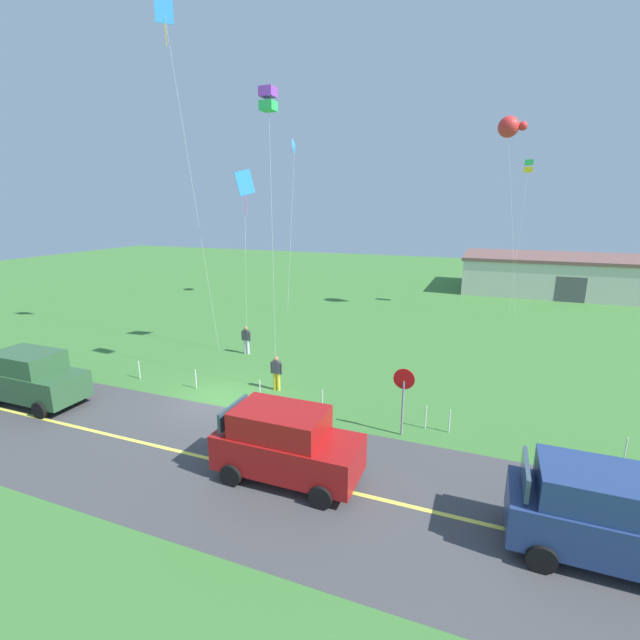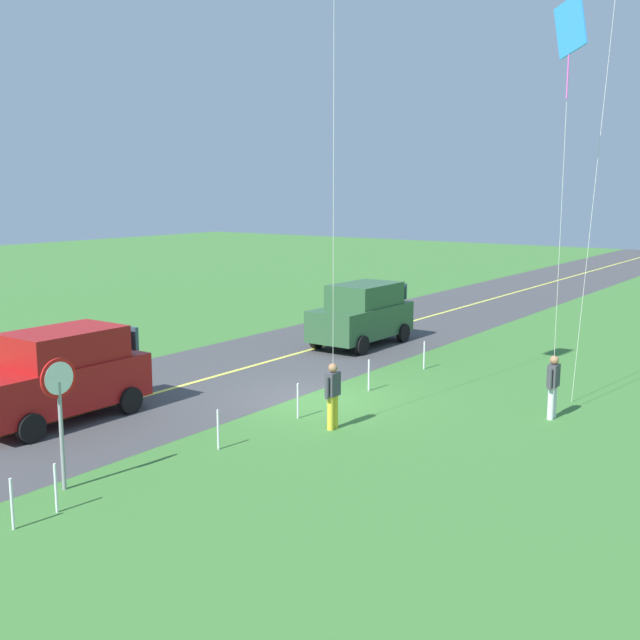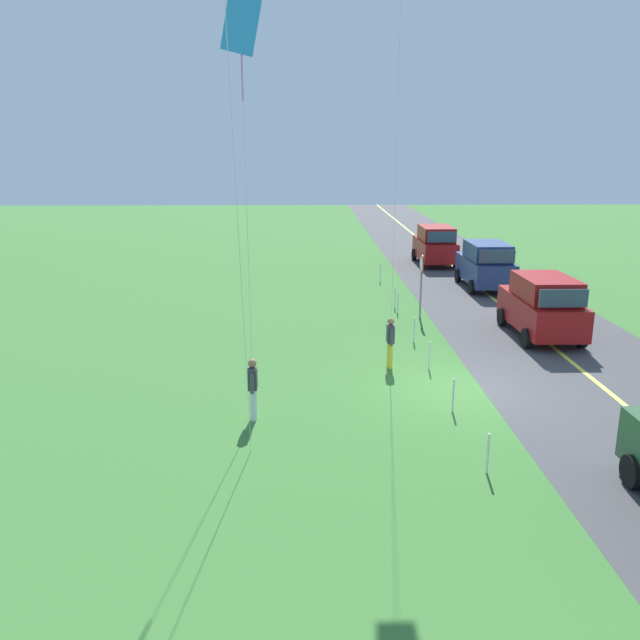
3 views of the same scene
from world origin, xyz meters
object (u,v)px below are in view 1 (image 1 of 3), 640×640
kite_pink_drift (294,147)px  stop_sign (404,389)px  kite_yellow_high (529,167)px  kite_blue_mid (268,100)px  person_adult_companion (276,372)px  car_suv_foreground (286,443)px  car_parked_west_near (32,377)px  warehouse_distant (564,274)px  kite_green_far (166,21)px  kite_red_low (245,186)px  car_parked_east_near (607,516)px  kite_orange_near (510,127)px  person_adult_near (246,339)px

kite_pink_drift → stop_sign: bearing=-56.5°
stop_sign → kite_yellow_high: kite_yellow_high is taller
kite_blue_mid → kite_yellow_high: (10.49, 20.28, -1.19)m
person_adult_companion → kite_yellow_high: bearing=-13.0°
car_suv_foreground → kite_blue_mid: kite_blue_mid is taller
car_parked_west_near → warehouse_distant: size_ratio=0.24×
car_parked_west_near → kite_pink_drift: size_ratio=0.33×
stop_sign → car_suv_foreground: bearing=-125.6°
car_parked_west_near → kite_blue_mid: bearing=28.8°
warehouse_distant → stop_sign: bearing=-105.3°
kite_green_far → kite_blue_mid: bearing=-27.7°
car_suv_foreground → kite_pink_drift: kite_pink_drift is taller
kite_yellow_high → warehouse_distant: kite_yellow_high is taller
car_suv_foreground → kite_green_far: 21.88m
person_adult_companion → kite_yellow_high: (10.45, 20.26, 10.02)m
kite_yellow_high → kite_red_low: bearing=-130.8°
car_suv_foreground → car_parked_east_near: bearing=-1.5°
kite_red_low → kite_pink_drift: size_ratio=0.75×
car_parked_west_near → stop_sign: stop_sign is taller
stop_sign → car_parked_west_near: bearing=-169.0°
kite_red_low → kite_green_far: 9.08m
car_parked_east_near → kite_orange_near: size_ratio=0.31×
kite_red_low → warehouse_distant: size_ratio=0.54×
person_adult_near → kite_orange_near: (12.77, 14.20, 12.47)m
car_suv_foreground → kite_orange_near: bearing=76.9°
kite_yellow_high → kite_orange_near: 3.59m
car_suv_foreground → kite_orange_near: kite_orange_near is taller
kite_pink_drift → warehouse_distant: 28.15m
person_adult_near → kite_red_low: (0.28, 0.06, 8.24)m
person_adult_near → car_parked_east_near: bearing=153.5°
kite_red_low → kite_orange_near: size_ratio=0.71×
kite_red_low → kite_orange_near: bearing=48.5°
person_adult_companion → kite_orange_near: (8.89, 18.14, 12.47)m
kite_green_far → kite_orange_near: bearing=40.1°
car_parked_west_near → kite_blue_mid: 14.91m
car_suv_foreground → person_adult_near: bearing=126.1°
car_parked_west_near → kite_green_far: 18.37m
car_suv_foreground → kite_yellow_high: (7.16, 26.15, 9.73)m
car_parked_east_near → car_parked_west_near: size_ratio=1.00×
car_suv_foreground → stop_sign: bearing=54.4°
kite_red_low → kite_blue_mid: kite_blue_mid is taller
car_suv_foreground → stop_sign: 4.84m
person_adult_near → kite_orange_near: bearing=-125.5°
person_adult_companion → kite_blue_mid: bearing=132.6°
car_parked_east_near → kite_orange_near: (-2.73, 24.25, 12.18)m
person_adult_companion → kite_yellow_high: kite_yellow_high is taller
car_parked_east_near → stop_sign: (-5.54, 4.11, 0.65)m
car_parked_east_near → kite_blue_mid: kite_blue_mid is taller
person_adult_companion → kite_green_far: kite_green_far is taller
car_parked_west_near → kite_blue_mid: (8.90, 4.88, 10.92)m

